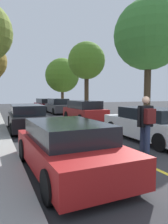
{
  "coord_description": "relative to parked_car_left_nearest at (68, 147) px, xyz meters",
  "views": [
    {
      "loc": [
        -3.87,
        -3.8,
        1.96
      ],
      "look_at": [
        0.18,
        5.66,
        1.08
      ],
      "focal_mm": 34.33,
      "sensor_mm": 36.0,
      "label": 1
    }
  ],
  "objects": [
    {
      "name": "parked_car_right_nearest",
      "position": [
        4.32,
        2.08,
        0.05
      ],
      "size": [
        1.9,
        4.65,
        1.38
      ],
      "color": "white",
      "rests_on": "ground"
    },
    {
      "name": "parked_car_left_nearest",
      "position": [
        0.0,
        0.0,
        0.0
      ],
      "size": [
        2.06,
        4.17,
        1.26
      ],
      "color": "maroon",
      "rests_on": "ground"
    },
    {
      "name": "street_tree_right_far",
      "position": [
        6.43,
        20.87,
        3.61
      ],
      "size": [
        4.24,
        4.24,
        6.23
      ],
      "color": "#4C3823",
      "rests_on": "sidewalk_right"
    },
    {
      "name": "skateboarder",
      "position": [
        2.52,
        0.11,
        0.49
      ],
      "size": [
        0.58,
        0.7,
        1.78
      ],
      "color": "black",
      "rests_on": "skateboard"
    },
    {
      "name": "street_tree_right_nearest",
      "position": [
        6.43,
        4.82,
        4.57
      ],
      "size": [
        3.88,
        3.88,
        7.03
      ],
      "color": "#3D2D1E",
      "rests_on": "sidewalk_right"
    },
    {
      "name": "parked_car_right_near",
      "position": [
        4.32,
        8.99,
        0.1
      ],
      "size": [
        2.0,
        4.07,
        1.47
      ],
      "color": "maroon",
      "rests_on": "ground"
    },
    {
      "name": "parked_car_left_near",
      "position": [
        0.0,
        6.8,
        0.04
      ],
      "size": [
        2.03,
        4.51,
        1.36
      ],
      "color": "black",
      "rests_on": "ground"
    },
    {
      "name": "parked_car_right_far",
      "position": [
        4.32,
        15.63,
        0.08
      ],
      "size": [
        1.87,
        4.12,
        1.48
      ],
      "color": "#38383D",
      "rests_on": "ground"
    },
    {
      "name": "center_line",
      "position": [
        2.16,
        2.78,
        -0.62
      ],
      "size": [
        0.12,
        39.2,
        0.01
      ],
      "primitive_type": "cube",
      "color": "gold",
      "rests_on": "ground"
    },
    {
      "name": "parked_car_right_farthest",
      "position": [
        4.32,
        21.1,
        0.05
      ],
      "size": [
        2.1,
        4.75,
        1.36
      ],
      "color": "maroon",
      "rests_on": "ground"
    },
    {
      "name": "skateboard",
      "position": [
        2.52,
        0.15,
        -0.54
      ],
      "size": [
        0.24,
        0.85,
        0.1
      ],
      "color": "black",
      "rests_on": "ground"
    },
    {
      "name": "street_tree_right_near",
      "position": [
        6.43,
        13.38,
        4.35
      ],
      "size": [
        3.43,
        3.43,
        6.59
      ],
      "color": "#3D2D1E",
      "rests_on": "sidewalk_right"
    }
  ]
}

